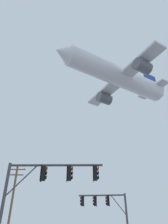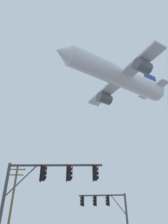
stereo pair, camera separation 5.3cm
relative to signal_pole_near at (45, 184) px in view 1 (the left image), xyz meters
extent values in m
cylinder|color=#4C4C51|center=(-2.42, 0.14, -1.66)|extent=(0.20, 0.20, 6.02)
cylinder|color=#4C4C51|center=(0.61, -0.03, 1.20)|extent=(6.05, 0.50, 0.15)
cylinder|color=#4C4C51|center=(-1.51, 0.09, 0.22)|extent=(1.88, 0.19, 2.01)
cube|color=black|center=(3.14, -0.18, 0.67)|extent=(0.28, 0.33, 0.90)
cylinder|color=black|center=(3.14, -0.18, 1.18)|extent=(0.05, 0.05, 0.12)
cube|color=black|center=(3.00, -0.17, 0.67)|extent=(0.05, 0.46, 1.04)
sphere|color=red|center=(3.29, -0.19, 0.94)|extent=(0.20, 0.20, 0.20)
cylinder|color=black|center=(3.35, -0.19, 1.00)|extent=(0.05, 0.21, 0.21)
sphere|color=black|center=(3.29, -0.19, 0.66)|extent=(0.20, 0.20, 0.20)
cylinder|color=black|center=(3.35, -0.19, 0.72)|extent=(0.05, 0.21, 0.21)
sphere|color=black|center=(3.29, -0.19, 0.38)|extent=(0.20, 0.20, 0.20)
cylinder|color=black|center=(3.35, -0.19, 0.44)|extent=(0.05, 0.21, 0.21)
cube|color=black|center=(1.48, -0.09, 0.67)|extent=(0.28, 0.33, 0.90)
cylinder|color=black|center=(1.48, -0.09, 1.18)|extent=(0.05, 0.05, 0.12)
cube|color=black|center=(1.34, -0.08, 0.67)|extent=(0.05, 0.46, 1.04)
sphere|color=red|center=(1.63, -0.09, 0.94)|extent=(0.20, 0.20, 0.20)
cylinder|color=black|center=(1.69, -0.10, 1.00)|extent=(0.05, 0.21, 0.21)
sphere|color=black|center=(1.63, -0.09, 0.66)|extent=(0.20, 0.20, 0.20)
cylinder|color=black|center=(1.69, -0.10, 0.72)|extent=(0.05, 0.21, 0.21)
sphere|color=black|center=(1.63, -0.09, 0.38)|extent=(0.20, 0.20, 0.20)
cylinder|color=black|center=(1.69, -0.10, 0.44)|extent=(0.05, 0.21, 0.21)
cube|color=black|center=(-0.18, 0.01, 0.67)|extent=(0.28, 0.33, 0.90)
cylinder|color=black|center=(-0.18, 0.01, 1.18)|extent=(0.05, 0.05, 0.12)
cube|color=black|center=(-0.32, 0.02, 0.67)|extent=(0.05, 0.46, 1.04)
sphere|color=red|center=(-0.03, 0.00, 0.94)|extent=(0.20, 0.20, 0.20)
cylinder|color=black|center=(0.03, 0.00, 1.00)|extent=(0.05, 0.21, 0.21)
sphere|color=black|center=(-0.03, 0.00, 0.66)|extent=(0.20, 0.20, 0.20)
cylinder|color=black|center=(0.03, 0.00, 0.72)|extent=(0.05, 0.21, 0.21)
sphere|color=black|center=(-0.03, 0.00, 0.38)|extent=(0.20, 0.20, 0.20)
cylinder|color=black|center=(0.03, 0.00, 0.44)|extent=(0.05, 0.21, 0.21)
cylinder|color=#4C4C51|center=(4.64, 8.72, 0.86)|extent=(4.58, 0.79, 0.15)
cylinder|color=#4C4C51|center=(6.23, 8.50, -0.06)|extent=(1.44, 0.28, 1.89)
cube|color=black|center=(2.72, 8.99, 0.33)|extent=(0.30, 0.35, 0.90)
cylinder|color=black|center=(2.72, 8.99, 0.84)|extent=(0.05, 0.05, 0.12)
cube|color=black|center=(2.86, 8.97, 0.33)|extent=(0.09, 0.46, 1.04)
sphere|color=red|center=(2.58, 9.01, 0.60)|extent=(0.20, 0.20, 0.20)
cylinder|color=black|center=(2.51, 9.02, 0.66)|extent=(0.07, 0.21, 0.21)
sphere|color=black|center=(2.58, 9.01, 0.32)|extent=(0.20, 0.20, 0.20)
cylinder|color=black|center=(2.51, 9.02, 0.38)|extent=(0.07, 0.21, 0.21)
sphere|color=black|center=(2.58, 9.01, 0.04)|extent=(0.20, 0.20, 0.20)
cylinder|color=black|center=(2.51, 9.02, 0.10)|extent=(0.07, 0.21, 0.21)
cube|color=black|center=(3.97, 8.81, 0.33)|extent=(0.30, 0.35, 0.90)
cylinder|color=black|center=(3.97, 8.81, 0.84)|extent=(0.05, 0.05, 0.12)
cube|color=black|center=(4.11, 8.79, 0.33)|extent=(0.09, 0.46, 1.04)
sphere|color=red|center=(3.83, 8.83, 0.60)|extent=(0.20, 0.20, 0.20)
cylinder|color=black|center=(3.77, 8.84, 0.66)|extent=(0.07, 0.21, 0.21)
sphere|color=black|center=(3.83, 8.83, 0.32)|extent=(0.20, 0.20, 0.20)
cylinder|color=black|center=(3.77, 8.84, 0.38)|extent=(0.07, 0.21, 0.21)
sphere|color=black|center=(3.83, 8.83, 0.04)|extent=(0.20, 0.20, 0.20)
cylinder|color=black|center=(3.77, 8.84, 0.10)|extent=(0.07, 0.21, 0.21)
cube|color=black|center=(5.23, 8.64, 0.33)|extent=(0.30, 0.35, 0.90)
cylinder|color=black|center=(5.23, 8.64, 0.84)|extent=(0.05, 0.05, 0.12)
cube|color=black|center=(5.37, 8.62, 0.33)|extent=(0.09, 0.46, 1.04)
sphere|color=red|center=(5.08, 8.66, 0.60)|extent=(0.20, 0.20, 0.20)
cylinder|color=black|center=(5.02, 8.67, 0.66)|extent=(0.07, 0.21, 0.21)
sphere|color=black|center=(5.08, 8.66, 0.32)|extent=(0.20, 0.20, 0.20)
cylinder|color=black|center=(5.02, 8.67, 0.38)|extent=(0.07, 0.21, 0.21)
sphere|color=black|center=(5.08, 8.66, 0.04)|extent=(0.20, 0.20, 0.20)
cylinder|color=black|center=(5.02, 8.67, 0.10)|extent=(0.07, 0.21, 0.21)
cylinder|color=brown|center=(-5.58, 14.13, 0.35)|extent=(0.28, 0.28, 10.04)
cube|color=brown|center=(-5.58, 14.13, 4.86)|extent=(2.20, 0.12, 0.12)
cube|color=brown|center=(-5.58, 14.13, 4.16)|extent=(1.80, 0.12, 0.12)
cylinder|color=gray|center=(-6.48, 14.13, 4.98)|extent=(0.10, 0.10, 0.18)
cylinder|color=gray|center=(-4.68, 14.13, 4.98)|extent=(0.10, 0.10, 0.18)
cylinder|color=white|center=(11.36, 23.19, 29.09)|extent=(24.29, 15.70, 4.47)
cone|color=white|center=(-0.97, 16.66, 29.09)|extent=(4.70, 5.19, 4.24)
cone|color=white|center=(23.58, 29.65, 29.09)|extent=(4.24, 4.66, 3.80)
cube|color=silver|center=(11.98, 23.52, 28.42)|extent=(13.81, 22.41, 0.50)
cylinder|color=#595B60|center=(15.09, 17.65, 27.08)|extent=(4.14, 3.79, 2.51)
cylinder|color=#595B60|center=(8.87, 29.39, 27.08)|extent=(4.14, 3.79, 2.51)
cube|color=navy|center=(20.99, 28.28, 31.61)|extent=(3.61, 2.12, 5.30)
cube|color=silver|center=(21.23, 28.41, 29.51)|extent=(6.14, 8.58, 0.28)
camera|label=1|loc=(1.76, -13.80, -2.98)|focal=34.16mm
camera|label=2|loc=(1.81, -13.80, -2.98)|focal=34.16mm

